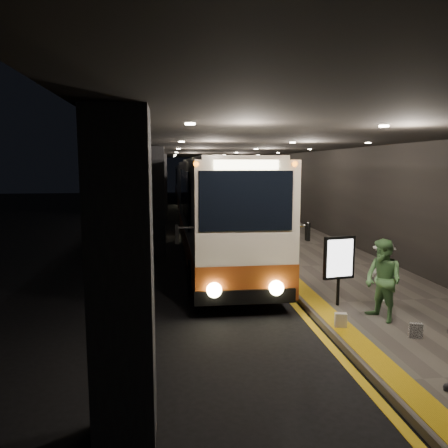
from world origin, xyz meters
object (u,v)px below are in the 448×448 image
info_sign (339,259)px  bag_plain (341,320)px  coach_third (187,184)px  passenger_boarding (281,249)px  stanchion_post (296,268)px  coach_second (199,195)px  bag_polka (416,331)px  coach_main (218,215)px  passenger_waiting_green (383,280)px  passenger_waiting_white (383,271)px

info_sign → bag_plain: bearing=-119.5°
bag_plain → info_sign: size_ratio=0.18×
coach_third → passenger_boarding: size_ratio=7.52×
stanchion_post → coach_second: bearing=96.0°
passenger_boarding → bag_polka: bearing=-170.3°
coach_second → coach_third: 17.58m
coach_main → passenger_waiting_green: 7.53m
passenger_boarding → info_sign: info_sign is taller
coach_second → bag_polka: bearing=-83.4°
coach_main → bag_plain: bearing=-75.6°
coach_third → info_sign: coach_third is taller
stanchion_post → bag_plain: bearing=-89.1°
coach_second → passenger_boarding: coach_second is taller
coach_main → passenger_waiting_white: coach_main is taller
passenger_waiting_white → passenger_boarding: bearing=-154.1°
coach_third → passenger_waiting_white: size_ratio=6.95×
passenger_boarding → info_sign: size_ratio=0.84×
coach_main → bag_plain: size_ratio=38.44×
coach_main → info_sign: bearing=-67.5°
passenger_boarding → bag_polka: 6.15m
passenger_boarding → bag_plain: bearing=177.4°
coach_second → passenger_waiting_green: bearing=-83.5°
coach_third → info_sign: bearing=-86.8°
info_sign → stanchion_post: bearing=96.1°
coach_main → bag_polka: bearing=-68.4°
coach_main → coach_third: bearing=89.4°
passenger_boarding → passenger_waiting_green: size_ratio=0.79×
passenger_waiting_white → info_sign: 1.36m
bag_plain → stanchion_post: (-0.05, 3.34, 0.38)m
coach_second → passenger_boarding: size_ratio=7.64×
coach_second → passenger_boarding: bearing=-84.9°
passenger_waiting_green → passenger_waiting_white: passenger_waiting_green is taller
passenger_boarding → coach_third: bearing=0.8°
coach_second → passenger_boarding: 14.91m
coach_second → bag_plain: bearing=-86.7°
bag_polka → info_sign: bearing=109.9°
coach_main → stanchion_post: bearing=-64.5°
coach_second → bag_plain: 20.14m
coach_second → passenger_waiting_green: (2.90, -19.71, -0.62)m
coach_main → bag_polka: 8.68m
bag_plain → coach_third: bearing=93.0°
bag_plain → passenger_waiting_green: bearing=15.7°
passenger_boarding → passenger_waiting_green: (1.10, -4.93, 0.19)m
bag_polka → stanchion_post: stanchion_post is taller
coach_main → info_sign: 6.22m
passenger_waiting_green → stanchion_post: 3.26m
coach_main → passenger_boarding: size_ratio=8.20×
coach_main → bag_polka: (3.23, -7.91, -1.52)m
passenger_waiting_white → bag_polka: size_ratio=5.22×
passenger_boarding → stanchion_post: size_ratio=1.39×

